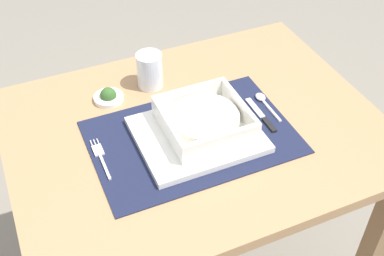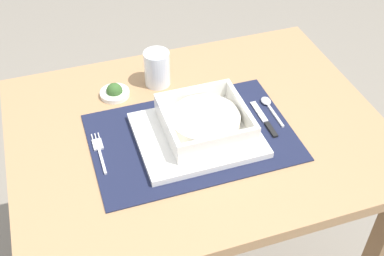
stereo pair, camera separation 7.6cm
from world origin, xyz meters
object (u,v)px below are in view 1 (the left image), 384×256
at_px(condiment_saucer, 108,97).
at_px(spoon, 263,100).
at_px(porridge_bowl, 204,121).
at_px(dining_table, 196,161).
at_px(butter_knife, 263,117).
at_px(drinking_glass, 150,72).
at_px(fork, 100,155).

bearing_deg(condiment_saucer, spoon, -24.95).
relative_size(porridge_bowl, spoon, 1.66).
xyz_separation_m(porridge_bowl, spoon, (0.18, 0.05, -0.03)).
distance_m(dining_table, butter_knife, 0.21).
bearing_deg(drinking_glass, butter_knife, -49.37).
xyz_separation_m(dining_table, porridge_bowl, (0.01, -0.03, 0.16)).
distance_m(porridge_bowl, condiment_saucer, 0.27).
relative_size(spoon, condiment_saucer, 1.52).
bearing_deg(condiment_saucer, fork, -111.83).
relative_size(porridge_bowl, fork, 1.42).
bearing_deg(dining_table, fork, -178.30).
bearing_deg(fork, spoon, 2.02).
xyz_separation_m(porridge_bowl, butter_knife, (0.15, -0.01, -0.03)).
relative_size(fork, butter_knife, 1.03).
bearing_deg(porridge_bowl, butter_knife, -4.04).
distance_m(dining_table, spoon, 0.23).
height_order(porridge_bowl, spoon, porridge_bowl).
xyz_separation_m(dining_table, drinking_glass, (-0.04, 0.20, 0.16)).
height_order(dining_table, butter_knife, butter_knife).
distance_m(porridge_bowl, drinking_glass, 0.23).
distance_m(dining_table, condiment_saucer, 0.28).
relative_size(porridge_bowl, drinking_glass, 2.00).
relative_size(fork, condiment_saucer, 1.78).
relative_size(porridge_bowl, condiment_saucer, 2.52).
bearing_deg(porridge_bowl, drinking_glass, 102.87).
height_order(fork, drinking_glass, drinking_glass).
distance_m(spoon, drinking_glass, 0.30).
bearing_deg(porridge_bowl, condiment_saucer, 128.98).
distance_m(dining_table, drinking_glass, 0.26).
bearing_deg(spoon, condiment_saucer, 153.99).
height_order(butter_knife, condiment_saucer, condiment_saucer).
distance_m(spoon, butter_knife, 0.07).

